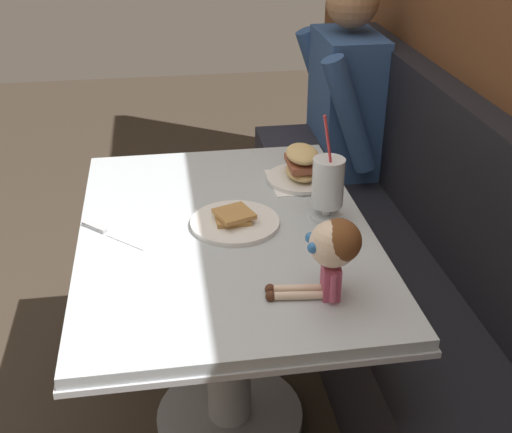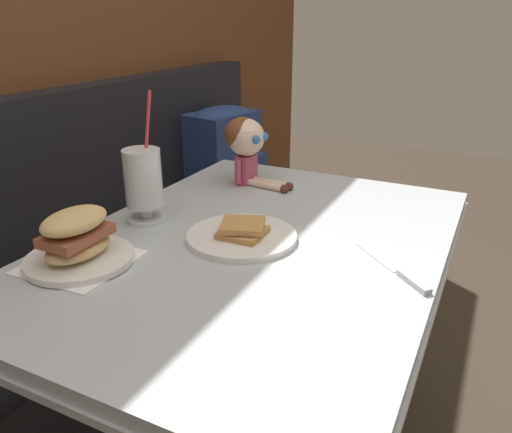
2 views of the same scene
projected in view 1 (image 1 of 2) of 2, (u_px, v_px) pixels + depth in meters
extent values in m
plane|color=#382D23|center=(176.00, 427.00, 2.14)|extent=(8.00, 8.00, 0.00)
cube|color=black|center=(407.00, 351.00, 2.14)|extent=(2.60, 0.48, 0.45)
cube|color=black|center=(488.00, 212.00, 1.92)|extent=(2.60, 0.10, 0.55)
cube|color=#B2BCC1|center=(225.00, 233.00, 1.82)|extent=(1.10, 0.80, 0.03)
cube|color=#B7BABF|center=(225.00, 240.00, 1.83)|extent=(1.11, 0.81, 0.02)
cylinder|color=#A5A8AD|center=(228.00, 334.00, 1.99)|extent=(0.14, 0.14, 0.65)
cylinder|color=gray|center=(230.00, 417.00, 2.16)|extent=(0.48, 0.48, 0.04)
cylinder|color=white|center=(235.00, 223.00, 1.83)|extent=(0.25, 0.25, 0.01)
cube|color=#B78447|center=(232.00, 217.00, 1.82)|extent=(0.10, 0.10, 0.01)
cube|color=#B78447|center=(234.00, 214.00, 1.81)|extent=(0.12, 0.12, 0.01)
cylinder|color=silver|center=(326.00, 215.00, 1.87)|extent=(0.10, 0.10, 0.01)
cylinder|color=silver|center=(326.00, 209.00, 1.86)|extent=(0.03, 0.03, 0.03)
cylinder|color=silver|center=(328.00, 182.00, 1.82)|extent=(0.09, 0.09, 0.14)
cylinder|color=#E0DB6B|center=(328.00, 187.00, 1.82)|extent=(0.08, 0.08, 0.11)
cylinder|color=#DB383D|center=(329.00, 153.00, 1.75)|extent=(0.01, 0.05, 0.22)
cube|color=white|center=(301.00, 181.00, 2.08)|extent=(0.21, 0.21, 0.00)
cylinder|color=white|center=(301.00, 178.00, 2.07)|extent=(0.22, 0.22, 0.01)
ellipsoid|color=tan|center=(302.00, 171.00, 2.06)|extent=(0.15, 0.10, 0.04)
cube|color=#995138|center=(302.00, 163.00, 2.05)|extent=(0.14, 0.09, 0.02)
ellipsoid|color=tan|center=(302.00, 154.00, 2.03)|extent=(0.15, 0.10, 0.04)
cube|color=silver|center=(127.00, 241.00, 1.75)|extent=(0.11, 0.12, 0.00)
cube|color=#B2B5BA|center=(95.00, 227.00, 1.81)|extent=(0.07, 0.07, 0.01)
cube|color=#B74C6B|center=(331.00, 280.00, 1.51)|extent=(0.07, 0.05, 0.08)
sphere|color=beige|center=(333.00, 244.00, 1.47)|extent=(0.11, 0.11, 0.11)
ellipsoid|color=brown|center=(339.00, 241.00, 1.46)|extent=(0.12, 0.12, 0.10)
sphere|color=#2D6BB2|center=(311.00, 238.00, 1.48)|extent=(0.03, 0.03, 0.03)
sphere|color=#2D6BB2|center=(313.00, 248.00, 1.44)|extent=(0.03, 0.03, 0.03)
cylinder|color=beige|center=(295.00, 289.00, 1.54)|extent=(0.03, 0.12, 0.02)
cylinder|color=beige|center=(297.00, 296.00, 1.51)|extent=(0.03, 0.12, 0.02)
sphere|color=#4C2819|center=(270.00, 289.00, 1.54)|extent=(0.03, 0.03, 0.03)
sphere|color=#4C2819|center=(271.00, 296.00, 1.51)|extent=(0.03, 0.03, 0.03)
cylinder|color=#B74C6B|center=(328.00, 269.00, 1.55)|extent=(0.02, 0.02, 0.07)
cylinder|color=#B74C6B|center=(333.00, 288.00, 1.48)|extent=(0.02, 0.02, 0.07)
cube|color=#2D4C7F|center=(346.00, 103.00, 2.75)|extent=(0.38, 0.24, 0.58)
sphere|color=#9E704C|center=(353.00, 1.00, 2.55)|extent=(0.21, 0.21, 0.21)
cube|color=#23232D|center=(302.00, 154.00, 2.83)|extent=(0.34, 0.36, 0.14)
cylinder|color=#2D4C7F|center=(321.00, 81.00, 2.92)|extent=(0.09, 0.25, 0.48)
cylinder|color=#2D4C7F|center=(350.00, 115.00, 2.53)|extent=(0.09, 0.25, 0.48)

